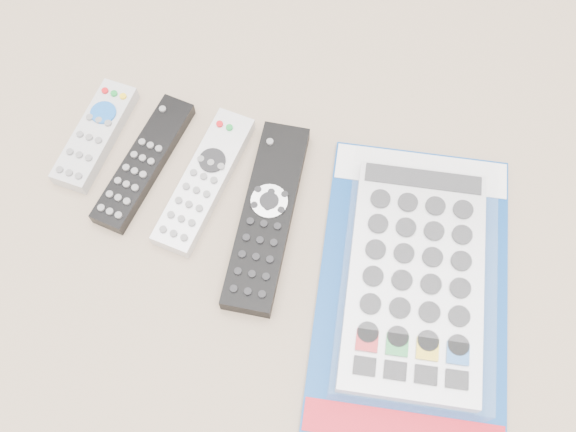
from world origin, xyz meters
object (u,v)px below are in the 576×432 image
(jumbo_remote_packaged, at_px, (416,277))
(remote_silver_dvd, at_px, (204,181))
(remote_slim_black, at_px, (144,163))
(remote_small_grey, at_px, (95,135))
(remote_large_black, at_px, (267,216))

(jumbo_remote_packaged, bearing_deg, remote_silver_dvd, 160.78)
(remote_slim_black, bearing_deg, jumbo_remote_packaged, -1.47)
(remote_silver_dvd, bearing_deg, remote_small_grey, 177.87)
(remote_silver_dvd, height_order, remote_large_black, remote_large_black)
(remote_small_grey, relative_size, remote_large_black, 0.63)
(jumbo_remote_packaged, bearing_deg, remote_slim_black, 162.87)
(remote_small_grey, bearing_deg, remote_slim_black, -11.60)
(remote_silver_dvd, bearing_deg, jumbo_remote_packaged, -5.00)
(remote_small_grey, distance_m, remote_large_black, 0.25)
(remote_small_grey, height_order, remote_slim_black, remote_small_grey)
(remote_small_grey, xyz_separation_m, remote_slim_black, (0.08, -0.02, -0.00))
(remote_silver_dvd, relative_size, remote_large_black, 0.81)
(remote_slim_black, height_order, remote_silver_dvd, same)
(remote_small_grey, height_order, remote_silver_dvd, same)
(remote_large_black, xyz_separation_m, jumbo_remote_packaged, (0.19, -0.03, 0.01))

